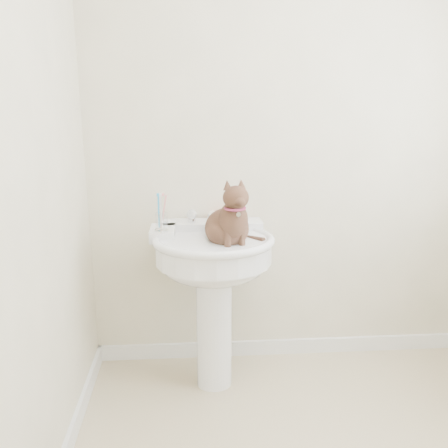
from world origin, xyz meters
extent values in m
cube|color=white|center=(0.00, 1.09, 0.04)|extent=(2.20, 0.02, 0.09)
cylinder|color=white|center=(-0.44, 0.80, 0.33)|extent=(0.18, 0.18, 0.65)
cylinder|color=white|center=(-0.44, 0.80, 0.75)|extent=(0.58, 0.58, 0.13)
ellipsoid|color=white|center=(-0.44, 0.80, 0.69)|extent=(0.53, 0.46, 0.21)
torus|color=white|center=(-0.44, 0.80, 0.81)|extent=(0.61, 0.61, 0.04)
cube|color=white|center=(-0.44, 1.01, 0.83)|extent=(0.54, 0.14, 0.06)
cube|color=white|center=(-0.69, 0.89, 0.83)|extent=(0.13, 0.19, 0.06)
cylinder|color=silver|center=(-0.44, 0.96, 0.88)|extent=(0.05, 0.05, 0.05)
cylinder|color=silver|center=(-0.44, 0.91, 0.91)|extent=(0.04, 0.04, 0.14)
sphere|color=white|center=(-0.55, 0.98, 0.90)|extent=(0.06, 0.06, 0.06)
sphere|color=white|center=(-0.33, 0.98, 0.90)|extent=(0.06, 0.06, 0.06)
cube|color=#FE472A|center=(-0.39, 1.05, 0.87)|extent=(0.10, 0.08, 0.03)
cylinder|color=silver|center=(-0.69, 0.83, 0.86)|extent=(0.07, 0.07, 0.01)
cylinder|color=white|center=(-0.69, 0.83, 0.91)|extent=(0.06, 0.06, 0.09)
cylinder|color=#269CDC|center=(-0.70, 0.83, 0.96)|extent=(0.01, 0.01, 0.17)
cylinder|color=white|center=(-0.69, 0.83, 0.96)|extent=(0.01, 0.01, 0.17)
cylinder|color=pink|center=(-0.68, 0.83, 0.96)|extent=(0.01, 0.01, 0.17)
ellipsoid|color=brown|center=(-0.37, 0.79, 0.88)|extent=(0.22, 0.25, 0.20)
ellipsoid|color=brown|center=(-0.37, 0.70, 0.94)|extent=(0.14, 0.13, 0.18)
ellipsoid|color=brown|center=(-0.37, 0.67, 1.05)|extent=(0.12, 0.11, 0.11)
cone|color=brown|center=(-0.40, 0.69, 1.11)|extent=(0.04, 0.04, 0.05)
cone|color=brown|center=(-0.33, 0.69, 1.11)|extent=(0.04, 0.04, 0.05)
cylinder|color=brown|center=(-0.25, 0.81, 0.81)|extent=(0.03, 0.03, 0.23)
torus|color=maroon|center=(-0.37, 0.68, 1.00)|extent=(0.10, 0.10, 0.01)
camera|label=1|loc=(-0.55, -1.45, 1.49)|focal=38.00mm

